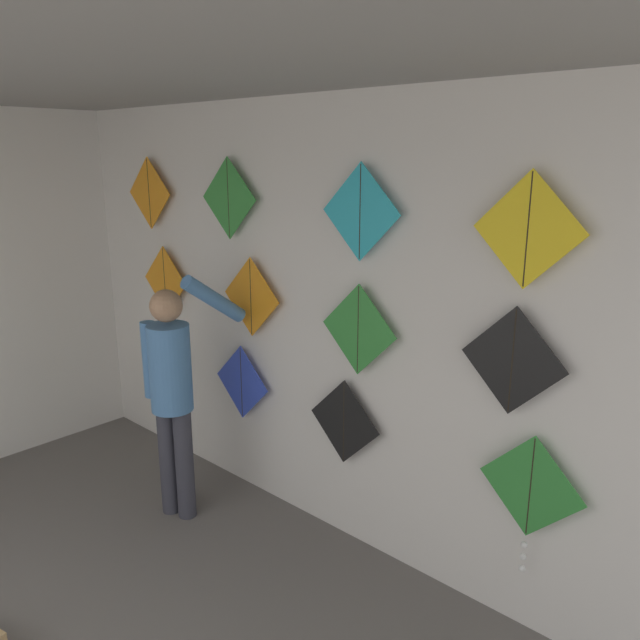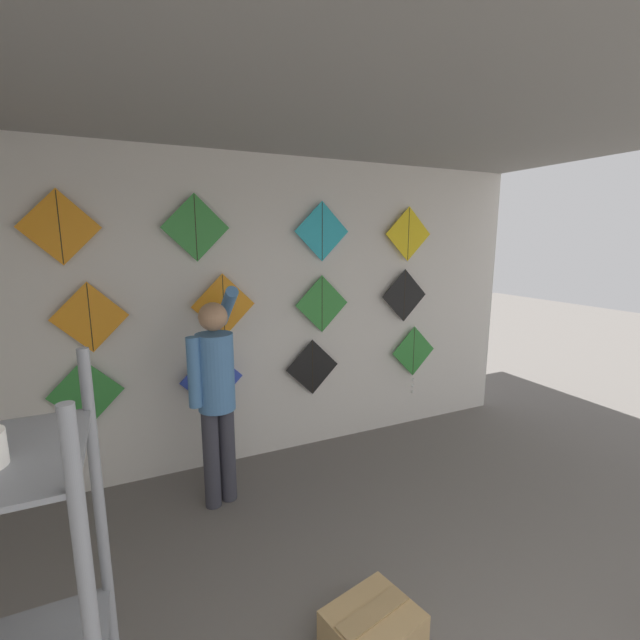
# 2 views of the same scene
# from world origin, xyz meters

# --- Properties ---
(back_panel) EXTENTS (5.62, 0.06, 2.80)m
(back_panel) POSITION_xyz_m (0.00, 3.68, 1.40)
(back_panel) COLOR silver
(back_panel) RESTS_ON ground
(ceiling_slab) EXTENTS (5.62, 4.45, 0.04)m
(ceiling_slab) POSITION_xyz_m (0.00, 1.83, 2.82)
(ceiling_slab) COLOR gray
(shopkeeper) EXTENTS (0.42, 0.65, 1.72)m
(shopkeeper) POSITION_xyz_m (-0.63, 3.05, 0.97)
(shopkeeper) COLOR #383842
(shopkeeper) RESTS_ON ground
(cardboard_box) EXTENTS (0.50, 0.45, 0.26)m
(cardboard_box) POSITION_xyz_m (-0.22, 1.43, 0.12)
(cardboard_box) COLOR tan
(cardboard_box) RESTS_ON ground
(kite_0) EXTENTS (0.55, 0.01, 0.55)m
(kite_0) POSITION_xyz_m (-1.54, 3.59, 0.87)
(kite_0) COLOR #338C38
(kite_1) EXTENTS (0.55, 0.01, 0.55)m
(kite_1) POSITION_xyz_m (-0.56, 3.59, 0.84)
(kite_1) COLOR blue
(kite_2) EXTENTS (0.55, 0.01, 0.55)m
(kite_2) POSITION_xyz_m (0.41, 3.59, 0.83)
(kite_2) COLOR black
(kite_3) EXTENTS (0.55, 0.04, 0.76)m
(kite_3) POSITION_xyz_m (1.63, 3.59, 0.82)
(kite_3) COLOR #338C38
(kite_4) EXTENTS (0.55, 0.01, 0.55)m
(kite_4) POSITION_xyz_m (-1.46, 3.59, 1.47)
(kite_4) COLOR orange
(kite_5) EXTENTS (0.55, 0.01, 0.55)m
(kite_5) POSITION_xyz_m (-0.43, 3.59, 1.50)
(kite_5) COLOR orange
(kite_6) EXTENTS (0.55, 0.01, 0.55)m
(kite_6) POSITION_xyz_m (0.52, 3.59, 1.45)
(kite_6) COLOR #338C38
(kite_7) EXTENTS (0.55, 0.01, 0.55)m
(kite_7) POSITION_xyz_m (1.48, 3.59, 1.48)
(kite_7) COLOR black
(kite_8) EXTENTS (0.55, 0.01, 0.55)m
(kite_8) POSITION_xyz_m (-1.60, 3.59, 2.15)
(kite_8) COLOR orange
(kite_9) EXTENTS (0.55, 0.01, 0.55)m
(kite_9) POSITION_xyz_m (-0.63, 3.59, 2.16)
(kite_9) COLOR #338C38
(kite_10) EXTENTS (0.55, 0.01, 0.55)m
(kite_10) POSITION_xyz_m (0.52, 3.59, 2.14)
(kite_10) COLOR #28B2C6
(kite_11) EXTENTS (0.55, 0.01, 0.55)m
(kite_11) POSITION_xyz_m (1.50, 3.59, 2.12)
(kite_11) COLOR yellow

